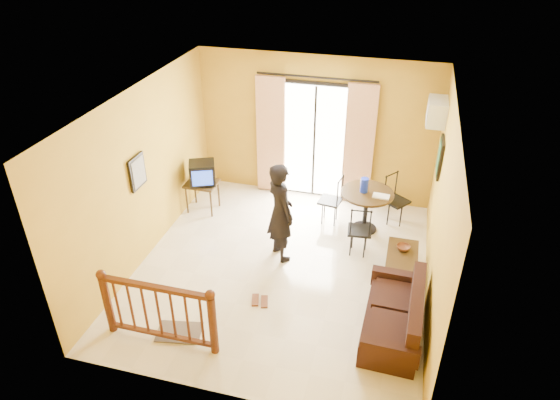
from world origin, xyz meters
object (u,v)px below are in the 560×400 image
(dining_table, at_px, (367,200))
(standing_person, at_px, (280,212))
(coffee_table, at_px, (402,260))
(sofa, at_px, (396,319))
(television, at_px, (202,173))

(dining_table, bearing_deg, standing_person, -137.71)
(coffee_table, relative_size, sofa, 0.54)
(dining_table, bearing_deg, television, -177.75)
(television, bearing_deg, dining_table, -20.63)
(coffee_table, distance_m, sofa, 1.35)
(television, distance_m, coffee_table, 3.89)
(television, height_order, sofa, television)
(coffee_table, bearing_deg, sofa, -90.07)
(coffee_table, bearing_deg, television, 165.09)
(dining_table, xyz_separation_m, coffee_table, (0.70, -1.11, -0.35))
(sofa, bearing_deg, television, 149.61)
(coffee_table, height_order, standing_person, standing_person)
(coffee_table, bearing_deg, dining_table, 122.31)
(television, distance_m, sofa, 4.42)
(coffee_table, distance_m, standing_person, 2.05)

